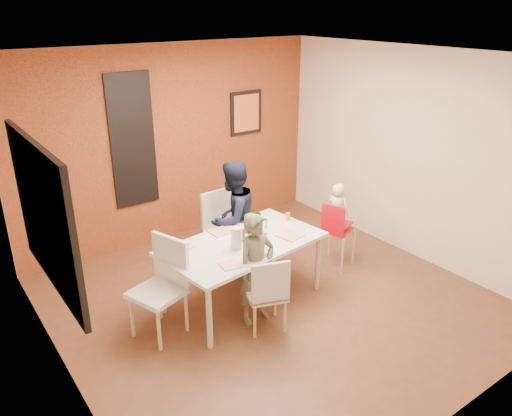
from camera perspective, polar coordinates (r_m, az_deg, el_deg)
ground at (r=5.83m, az=1.76°, el=-10.50°), size 4.50×4.50×0.00m
ceiling at (r=4.91m, az=2.15°, el=16.94°), size 4.50×4.50×0.02m
wall_back at (r=7.05m, az=-9.42°, el=7.19°), size 4.50×0.02×2.70m
wall_front at (r=3.87m, az=22.97°, el=-7.62°), size 4.50×0.02×2.70m
wall_left at (r=4.33m, az=-22.39°, el=-4.25°), size 0.02×4.50×2.70m
wall_right at (r=6.77m, az=17.25°, el=5.84°), size 0.02×4.50×2.70m
brick_accent_wall at (r=7.03m, az=-9.35°, el=7.15°), size 4.50×0.02×2.70m
picture_window_frame at (r=4.44m, az=-23.07°, el=-0.88°), size 0.05×1.70×1.30m
picture_window_pane at (r=4.44m, az=-22.88°, el=-0.83°), size 0.02×1.55×1.15m
glassblock_strip at (r=6.74m, az=-13.93°, el=7.45°), size 0.55×0.03×1.70m
glassblock_surround at (r=6.74m, az=-13.92°, el=7.44°), size 0.60×0.03×1.76m
art_print_frame at (r=7.54m, az=-1.15°, el=10.83°), size 0.54×0.03×0.64m
art_print_canvas at (r=7.53m, az=-1.09°, el=10.81°), size 0.44×0.01×0.54m
dining_table at (r=5.51m, az=-1.52°, el=-4.53°), size 1.88×1.19×0.74m
chair_near at (r=5.10m, az=1.34°, el=-9.48°), size 0.50×0.50×0.84m
chair_far at (r=6.36m, az=-3.87°, el=-1.95°), size 0.48×0.48×0.98m
chair_left at (r=5.16m, az=-10.54°, el=-8.25°), size 0.60×0.60×1.02m
high_chair at (r=6.37m, az=9.10°, el=-2.34°), size 0.47×0.47×0.88m
child_near at (r=5.20m, az=0.03°, el=-6.98°), size 0.46×0.32×1.23m
child_far at (r=6.10m, az=-2.63°, el=-1.19°), size 0.83×0.72×1.45m
toddler at (r=6.28m, az=9.29°, el=0.14°), size 0.27×0.34×0.60m
plate_near_left at (r=5.02m, az=-2.95°, el=-6.52°), size 0.22×0.22×0.01m
plate_far_mid at (r=5.72m, az=-4.15°, el=-2.74°), size 0.23×0.23×0.01m
plate_near_right at (r=5.63m, az=3.93°, el=-3.15°), size 0.28×0.28×0.01m
plate_far_left at (r=5.42m, az=-8.62°, el=-4.42°), size 0.30×0.30×0.01m
salad_bowl_a at (r=5.38m, az=-0.23°, el=-4.15°), size 0.23×0.23×0.05m
salad_bowl_b at (r=5.87m, az=-0.11°, el=-1.73°), size 0.27×0.27×0.05m
wine_bottle at (r=5.55m, az=0.18°, el=-1.95°), size 0.07×0.07×0.28m
wine_glass_a at (r=5.29m, az=-0.60°, el=-3.57°), size 0.08×0.08×0.22m
wine_glass_b at (r=5.63m, az=1.01°, el=-2.15°), size 0.06×0.06×0.18m
paper_towel_roll at (r=5.28m, az=-2.25°, el=-3.49°), size 0.11×0.11×0.25m
condiment_red at (r=5.49m, az=-0.51°, el=-3.02°), size 0.04×0.04×0.14m
condiment_green at (r=5.57m, az=-0.03°, el=-2.63°), size 0.04×0.04×0.15m
condiment_brown at (r=5.47m, az=-1.41°, el=-3.10°), size 0.04×0.04×0.15m
sippy_cup at (r=6.00m, az=3.65°, el=-1.01°), size 0.06×0.06×0.10m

